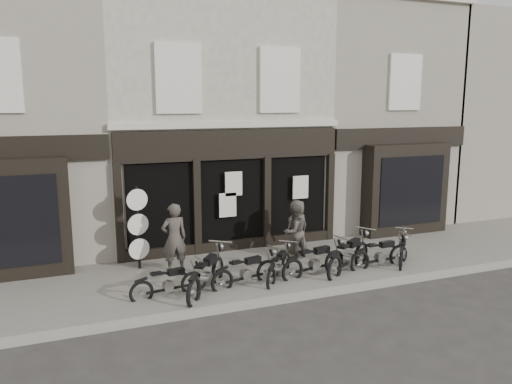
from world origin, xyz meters
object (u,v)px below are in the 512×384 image
object	(u,v)px
motorcycle_4	(315,264)
motorcycle_6	(380,257)
man_centre	(294,232)
motorcycle_0	(168,285)
man_left	(174,238)
motorcycle_3	(279,269)
motorcycle_1	(207,278)
motorcycle_2	(246,274)
man_right	(297,227)
motorcycle_5	(349,258)
motorcycle_7	(402,253)
advert_sign_post	(138,231)

from	to	relation	value
motorcycle_4	motorcycle_6	world-z (taller)	motorcycle_4
man_centre	motorcycle_0	bearing A→B (deg)	3.14
motorcycle_0	motorcycle_4	bearing A→B (deg)	-8.06
motorcycle_4	man_left	bearing A→B (deg)	144.90
motorcycle_3	man_left	size ratio (longest dim) A/B	0.81
motorcycle_4	man_centre	size ratio (longest dim) A/B	1.33
motorcycle_1	motorcycle_2	distance (m)	1.07
man_right	man_centre	bearing A→B (deg)	38.53
man_right	motorcycle_6	bearing A→B (deg)	115.10
motorcycle_0	motorcycle_4	world-z (taller)	motorcycle_4
motorcycle_6	man_left	xyz separation A→B (m)	(-5.57, 1.62, 0.69)
motorcycle_0	motorcycle_6	bearing A→B (deg)	-8.76
motorcycle_0	motorcycle_2	distance (m)	2.01
motorcycle_5	motorcycle_7	xyz separation A→B (m)	(1.88, 0.10, -0.08)
motorcycle_6	motorcycle_5	bearing A→B (deg)	172.81
motorcycle_5	man_right	bearing A→B (deg)	77.24
motorcycle_3	advert_sign_post	xyz separation A→B (m)	(-3.34, 2.10, 0.84)
motorcycle_7	man_left	world-z (taller)	man_left
motorcycle_2	man_centre	bearing A→B (deg)	22.88
motorcycle_1	motorcycle_2	size ratio (longest dim) A/B	1.01
motorcycle_1	motorcycle_7	distance (m)	5.99
man_centre	motorcycle_6	bearing A→B (deg)	122.82
motorcycle_2	advert_sign_post	bearing A→B (deg)	123.65
motorcycle_0	motorcycle_3	bearing A→B (deg)	-6.12
man_left	man_right	bearing A→B (deg)	-179.21
motorcycle_4	man_right	xyz separation A→B (m)	(0.40, 1.92, 0.55)
man_left	man_centre	distance (m)	3.63
motorcycle_4	motorcycle_6	bearing A→B (deg)	-13.19
motorcycle_7	motorcycle_1	bearing A→B (deg)	131.42
motorcycle_1	motorcycle_7	bearing A→B (deg)	-51.37
motorcycle_0	man_centre	size ratio (longest dim) A/B	1.18
motorcycle_2	motorcycle_3	xyz separation A→B (m)	(0.98, 0.10, -0.02)
motorcycle_6	man_left	size ratio (longest dim) A/B	1.07
motorcycle_4	motorcycle_6	size ratio (longest dim) A/B	1.03
motorcycle_0	motorcycle_2	bearing A→B (deg)	-8.09
motorcycle_5	motorcycle_6	distance (m)	1.02
man_left	advert_sign_post	xyz separation A→B (m)	(-0.86, 0.65, 0.12)
motorcycle_1	motorcycle_3	bearing A→B (deg)	-47.75
advert_sign_post	man_centre	bearing A→B (deg)	-21.27
motorcycle_0	motorcycle_4	xyz separation A→B (m)	(4.00, 0.01, 0.05)
man_right	advert_sign_post	xyz separation A→B (m)	(-4.76, 0.29, 0.25)
motorcycle_0	man_centre	xyz separation A→B (m)	(4.13, 1.55, 0.56)
motorcycle_2	motorcycle_7	world-z (taller)	motorcycle_2
motorcycle_3	motorcycle_5	world-z (taller)	motorcycle_5
motorcycle_0	motorcycle_6	distance (m)	6.07
motorcycle_0	man_left	bearing A→B (deg)	63.92
advert_sign_post	man_right	bearing A→B (deg)	-16.35
motorcycle_3	man_right	bearing A→B (deg)	3.37
motorcycle_4	advert_sign_post	size ratio (longest dim) A/B	0.86
motorcycle_3	motorcycle_7	xyz separation A→B (m)	(3.95, -0.04, 0.01)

